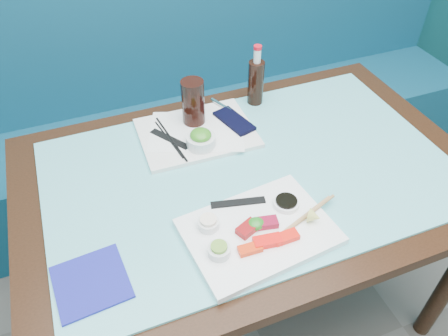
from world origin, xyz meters
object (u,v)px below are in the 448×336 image
object	(u,v)px
sashimi_plate	(259,231)
serving_tray	(197,133)
cola_bottle_body	(256,83)
dining_table	(250,192)
blue_napkin	(91,282)
seaweed_bowl	(201,141)
cola_glass	(193,102)
booth_bench	(179,120)

from	to	relation	value
sashimi_plate	serving_tray	size ratio (longest dim) A/B	1.01
cola_bottle_body	dining_table	bearing A→B (deg)	-116.06
serving_tray	blue_napkin	bearing A→B (deg)	-131.71
sashimi_plate	seaweed_bowl	distance (m)	0.39
sashimi_plate	dining_table	bearing A→B (deg)	64.63
dining_table	cola_glass	xyz separation A→B (m)	(-0.09, 0.28, 0.18)
sashimi_plate	cola_glass	bearing A→B (deg)	84.64
cola_glass	cola_bottle_body	xyz separation A→B (m)	(0.25, 0.05, -0.01)
seaweed_bowl	cola_glass	world-z (taller)	cola_glass
blue_napkin	seaweed_bowl	bearing A→B (deg)	42.43
cola_glass	serving_tray	bearing A→B (deg)	-100.30
seaweed_bowl	cola_glass	xyz separation A→B (m)	(0.02, 0.13, 0.06)
dining_table	cola_bottle_body	bearing A→B (deg)	63.94
dining_table	blue_napkin	world-z (taller)	blue_napkin
cola_glass	blue_napkin	xyz separation A→B (m)	(-0.43, -0.50, -0.09)
booth_bench	cola_bottle_body	xyz separation A→B (m)	(0.16, -0.50, 0.46)
booth_bench	sashimi_plate	world-z (taller)	booth_bench
dining_table	serving_tray	world-z (taller)	serving_tray
cola_glass	cola_bottle_body	distance (m)	0.26
seaweed_bowl	booth_bench	bearing A→B (deg)	81.14
seaweed_bowl	blue_napkin	world-z (taller)	seaweed_bowl
cola_glass	sashimi_plate	bearing A→B (deg)	-89.28
sashimi_plate	seaweed_bowl	xyz separation A→B (m)	(-0.03, 0.38, 0.02)
cola_glass	dining_table	bearing A→B (deg)	-73.08
serving_tray	cola_bottle_body	bearing A→B (deg)	23.50
cola_glass	blue_napkin	world-z (taller)	cola_glass
seaweed_bowl	blue_napkin	bearing A→B (deg)	-137.57
serving_tray	cola_bottle_body	world-z (taller)	cola_bottle_body
serving_tray	cola_glass	distance (m)	0.10
dining_table	cola_bottle_body	world-z (taller)	cola_bottle_body
seaweed_bowl	cola_bottle_body	bearing A→B (deg)	33.80
dining_table	blue_napkin	size ratio (longest dim) A/B	8.30
serving_tray	seaweed_bowl	distance (m)	0.08
serving_tray	seaweed_bowl	xyz separation A→B (m)	(-0.01, -0.07, 0.03)
booth_bench	serving_tray	xyz separation A→B (m)	(-0.10, -0.61, 0.39)
dining_table	cola_bottle_body	distance (m)	0.41
booth_bench	blue_napkin	world-z (taller)	booth_bench
dining_table	sashimi_plate	distance (m)	0.26
booth_bench	dining_table	world-z (taller)	booth_bench
serving_tray	cola_glass	bearing A→B (deg)	81.01
serving_tray	blue_napkin	world-z (taller)	serving_tray
serving_tray	blue_napkin	size ratio (longest dim) A/B	2.22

